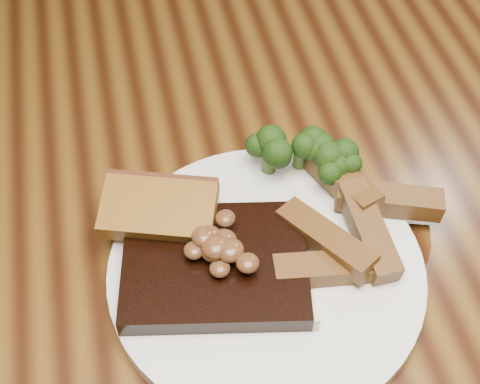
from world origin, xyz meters
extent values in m
cube|color=#543510|center=(0.00, 0.00, 0.73)|extent=(1.60, 0.90, 0.04)
cube|color=black|center=(-0.09, 0.80, 0.42)|extent=(0.48, 0.48, 0.04)
cylinder|color=black|center=(0.05, 0.99, 0.20)|extent=(0.04, 0.04, 0.40)
cylinder|color=black|center=(-0.28, 0.94, 0.20)|extent=(0.04, 0.04, 0.40)
cylinder|color=black|center=(0.10, 0.66, 0.20)|extent=(0.04, 0.04, 0.40)
cylinder|color=black|center=(-0.23, 0.61, 0.20)|extent=(0.04, 0.04, 0.40)
cylinder|color=white|center=(0.00, -0.07, 0.76)|extent=(0.29, 0.29, 0.01)
cube|color=black|center=(-0.04, -0.06, 0.77)|extent=(0.17, 0.14, 0.02)
cube|color=beige|center=(-0.04, -0.12, 0.77)|extent=(0.14, 0.04, 0.02)
cube|color=#8F631A|center=(-0.08, -0.01, 0.77)|extent=(0.11, 0.08, 0.02)
camera|label=1|loc=(-0.09, -0.36, 1.24)|focal=50.00mm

